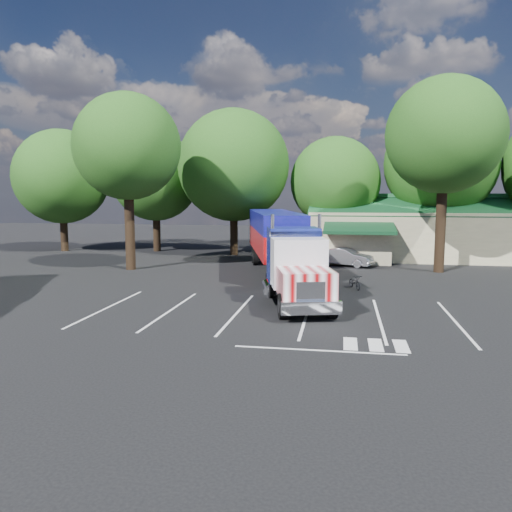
% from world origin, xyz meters
% --- Properties ---
extents(ground, '(120.00, 120.00, 0.00)m').
position_xyz_m(ground, '(0.00, 0.00, 0.00)').
color(ground, black).
rests_on(ground, ground).
extents(event_hall, '(24.20, 14.12, 5.55)m').
position_xyz_m(event_hall, '(13.74, 17.81, 2.21)').
color(event_hall, beige).
rests_on(event_hall, ground).
extents(tree_row_a, '(9.00, 9.00, 11.68)m').
position_xyz_m(tree_row_a, '(-22.00, 16.50, 7.16)').
color(tree_row_a, black).
rests_on(tree_row_a, ground).
extents(tree_row_b, '(8.40, 8.40, 11.35)m').
position_xyz_m(tree_row_b, '(-13.00, 17.80, 7.13)').
color(tree_row_b, black).
rests_on(tree_row_b, ground).
extents(tree_row_c, '(10.00, 10.00, 13.05)m').
position_xyz_m(tree_row_c, '(-5.00, 16.20, 8.04)').
color(tree_row_c, black).
rests_on(tree_row_c, ground).
extents(tree_row_d, '(8.00, 8.00, 10.60)m').
position_xyz_m(tree_row_d, '(4.00, 17.50, 6.58)').
color(tree_row_d, black).
rests_on(tree_row_d, ground).
extents(tree_row_e, '(9.60, 9.60, 12.90)m').
position_xyz_m(tree_row_e, '(13.00, 18.00, 8.09)').
color(tree_row_e, black).
rests_on(tree_row_e, ground).
extents(tree_near_left, '(7.60, 7.60, 12.65)m').
position_xyz_m(tree_near_left, '(-10.50, 6.00, 8.81)').
color(tree_near_left, black).
rests_on(tree_near_left, ground).
extents(tree_near_right, '(8.00, 8.00, 13.50)m').
position_xyz_m(tree_near_right, '(11.50, 8.50, 9.46)').
color(tree_near_right, black).
rests_on(tree_near_right, ground).
extents(semi_truck, '(7.69, 21.31, 4.47)m').
position_xyz_m(semi_truck, '(0.70, 3.91, 2.53)').
color(semi_truck, black).
rests_on(semi_truck, ground).
extents(woman, '(0.71, 0.81, 1.87)m').
position_xyz_m(woman, '(1.60, -0.28, 0.94)').
color(woman, black).
rests_on(woman, ground).
extents(bicycle, '(1.06, 1.62, 0.80)m').
position_xyz_m(bicycle, '(5.50, 1.00, 0.40)').
color(bicycle, black).
rests_on(bicycle, ground).
extents(silver_sedan, '(4.47, 2.92, 1.39)m').
position_xyz_m(silver_sedan, '(5.00, 10.50, 0.70)').
color(silver_sedan, '#B9BCC1').
rests_on(silver_sedan, ground).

